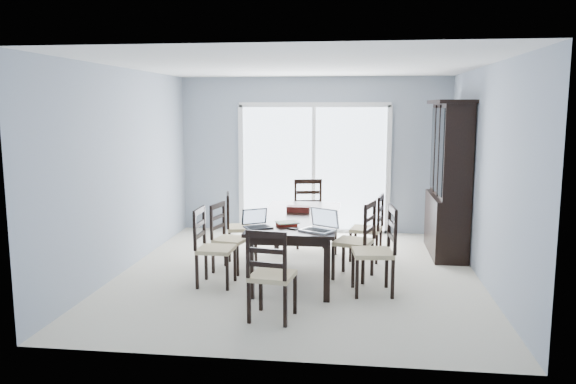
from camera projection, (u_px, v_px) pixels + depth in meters
The scene contains 24 objects.
floor at pixel (298, 273), 7.16m from camera, with size 5.00×5.00×0.00m, color beige.
ceiling at pixel (299, 66), 6.77m from camera, with size 5.00×5.00×0.00m, color white.
back_wall at pixel (314, 155), 9.42m from camera, with size 4.50×0.02×2.60m, color #909BAB.
wall_left at pixel (125, 170), 7.24m from camera, with size 0.02×5.00×2.60m, color #909BAB.
wall_right at pixel (486, 175), 6.69m from camera, with size 0.02×5.00×2.60m, color #909BAB.
balcony at pixel (317, 222), 10.60m from camera, with size 4.50×2.00×0.10m, color gray.
railing at pixel (321, 183), 11.49m from camera, with size 4.50×0.06×1.10m, color #99999E.
dining_table at pixel (298, 222), 7.06m from camera, with size 1.00×2.20×0.75m.
china_hutch at pixel (449, 180), 7.98m from camera, with size 0.50×1.38×2.20m.
sliding_door at pixel (314, 168), 9.43m from camera, with size 2.52×0.05×2.18m.
chair_left_near at pixel (208, 238), 6.63m from camera, with size 0.43×0.41×1.07m.
chair_left_mid at pixel (225, 230), 7.23m from camera, with size 0.47×0.46×1.02m.
chair_left_far at pixel (236, 219), 7.80m from camera, with size 0.49×0.48×1.07m.
chair_right_near at pixel (382, 241), 6.32m from camera, with size 0.50×0.49×1.16m.
chair_right_mid at pixel (361, 232), 6.86m from camera, with size 0.54×0.53×1.12m.
chair_right_far at pixel (373, 221), 7.71m from camera, with size 0.48×0.47×1.06m.
chair_end_near at pixel (270, 265), 5.47m from camera, with size 0.47×0.48×1.09m.
chair_end_far at pixel (309, 205), 8.61m from camera, with size 0.51×0.52×1.16m.
laptop_dark at pixel (258, 224), 6.34m from camera, with size 0.36×0.33×0.21m.
laptop_silver at pixel (317, 226), 6.17m from camera, with size 0.43×0.39×0.24m.
book_stack at pixel (287, 224), 6.48m from camera, with size 0.30×0.28×0.04m.
cell_phone at pixel (292, 229), 6.28m from camera, with size 0.11×0.05×0.01m, color black.
game_box at pixel (298, 209), 7.31m from camera, with size 0.30×0.15×0.07m, color #44120D.
hot_tub at pixel (274, 195), 10.65m from camera, with size 1.80×1.62×0.89m.
Camera 1 is at (0.72, -6.89, 2.11)m, focal length 35.00 mm.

